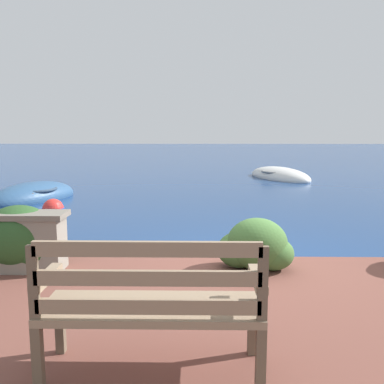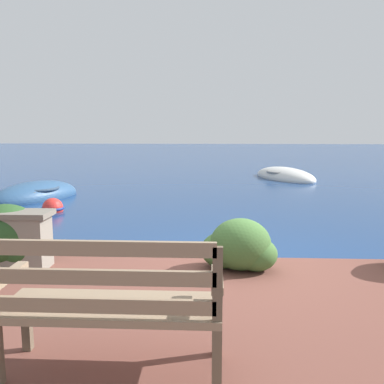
{
  "view_description": "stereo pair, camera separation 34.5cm",
  "coord_description": "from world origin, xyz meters",
  "px_view_note": "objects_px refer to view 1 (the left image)",
  "views": [
    {
      "loc": [
        -0.57,
        -5.07,
        1.8
      ],
      "look_at": [
        -0.73,
        5.0,
        0.25
      ],
      "focal_mm": 40.0,
      "sensor_mm": 36.0,
      "label": 1
    },
    {
      "loc": [
        -0.22,
        -5.06,
        1.8
      ],
      "look_at": [
        -0.73,
        5.0,
        0.25
      ],
      "focal_mm": 40.0,
      "sensor_mm": 36.0,
      "label": 2
    }
  ],
  "objects_px": {
    "park_bench": "(151,303)",
    "mooring_buoy": "(53,209)",
    "rowboat_nearest": "(33,197)",
    "rowboat_mid": "(280,177)"
  },
  "relations": [
    {
      "from": "rowboat_nearest",
      "to": "rowboat_mid",
      "type": "distance_m",
      "value": 8.31
    },
    {
      "from": "mooring_buoy",
      "to": "park_bench",
      "type": "bearing_deg",
      "value": -66.07
    },
    {
      "from": "rowboat_mid",
      "to": "mooring_buoy",
      "type": "relative_size",
      "value": 6.76
    },
    {
      "from": "rowboat_nearest",
      "to": "mooring_buoy",
      "type": "bearing_deg",
      "value": 59.48
    },
    {
      "from": "rowboat_mid",
      "to": "park_bench",
      "type": "bearing_deg",
      "value": 140.98
    },
    {
      "from": "rowboat_nearest",
      "to": "rowboat_mid",
      "type": "relative_size",
      "value": 0.84
    },
    {
      "from": "mooring_buoy",
      "to": "rowboat_nearest",
      "type": "bearing_deg",
      "value": 122.96
    },
    {
      "from": "park_bench",
      "to": "mooring_buoy",
      "type": "height_order",
      "value": "park_bench"
    },
    {
      "from": "park_bench",
      "to": "rowboat_nearest",
      "type": "relative_size",
      "value": 0.51
    },
    {
      "from": "rowboat_mid",
      "to": "mooring_buoy",
      "type": "distance_m",
      "value": 8.54
    }
  ]
}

